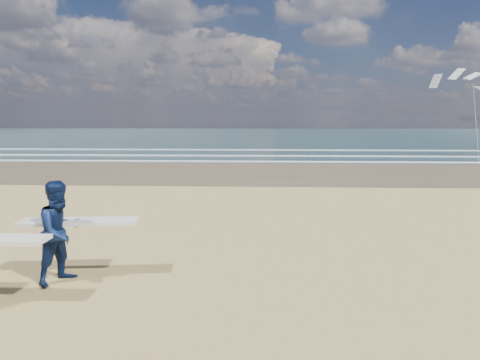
{
  "coord_description": "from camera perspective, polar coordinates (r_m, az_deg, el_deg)",
  "views": [
    {
      "loc": [
        4.07,
        -6.74,
        3.01
      ],
      "look_at": [
        3.46,
        6.0,
        1.17
      ],
      "focal_mm": 32.0,
      "sensor_mm": 36.0,
      "label": 1
    }
  ],
  "objects": [
    {
      "name": "ocean",
      "position": [
        80.39,
        14.24,
        5.82
      ],
      "size": [
        220.0,
        100.0,
        0.02
      ],
      "primitive_type": "cube",
      "color": "#1B383C",
      "rests_on": "ground"
    },
    {
      "name": "foam_breakers",
      "position": [
        38.42,
        27.26,
        2.88
      ],
      "size": [
        220.0,
        11.7,
        0.05
      ],
      "color": "white",
      "rests_on": "ground"
    },
    {
      "name": "surfer_far",
      "position": [
        8.57,
        -22.65,
        -6.3
      ],
      "size": [
        2.24,
        1.31,
        1.9
      ],
      "color": "#0A183D",
      "rests_on": "ground"
    },
    {
      "name": "kite_1",
      "position": [
        37.77,
        28.8,
        8.91
      ],
      "size": [
        5.68,
        4.73,
        7.44
      ],
      "color": "slate",
      "rests_on": "ground"
    }
  ]
}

